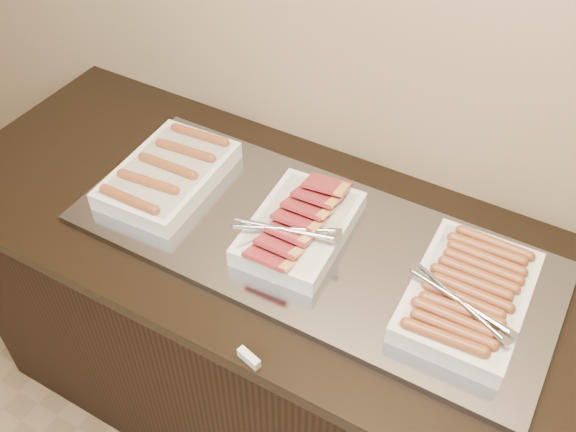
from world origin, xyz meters
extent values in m
cube|color=black|center=(0.00, 2.13, 0.43)|extent=(2.00, 0.70, 0.86)
cube|color=black|center=(0.00, 2.13, 0.88)|extent=(2.06, 0.76, 0.04)
cube|color=gray|center=(0.01, 2.13, 0.91)|extent=(1.20, 0.50, 0.02)
cube|color=silver|center=(-0.42, 2.13, 0.95)|extent=(0.26, 0.37, 0.05)
cylinder|color=brown|center=(-0.43, 1.98, 0.98)|extent=(0.16, 0.03, 0.03)
cylinder|color=brown|center=(-0.43, 2.05, 0.98)|extent=(0.16, 0.04, 0.03)
cylinder|color=brown|center=(-0.42, 2.13, 0.98)|extent=(0.16, 0.03, 0.03)
cylinder|color=brown|center=(-0.42, 2.21, 0.98)|extent=(0.16, 0.04, 0.03)
cylinder|color=brown|center=(-0.42, 2.28, 0.98)|extent=(0.16, 0.04, 0.03)
cube|color=silver|center=(-0.02, 2.13, 0.95)|extent=(0.24, 0.35, 0.05)
cube|color=#99313B|center=(-0.02, 2.00, 0.97)|extent=(0.11, 0.09, 0.04)
cube|color=#99313B|center=(-0.02, 2.04, 0.97)|extent=(0.11, 0.09, 0.04)
cube|color=#99313B|center=(-0.02, 2.09, 0.98)|extent=(0.11, 0.09, 0.04)
cube|color=#99313B|center=(-0.03, 2.13, 0.98)|extent=(0.12, 0.09, 0.04)
cube|color=#99313B|center=(-0.02, 2.17, 0.98)|extent=(0.11, 0.09, 0.04)
cube|color=#99313B|center=(-0.02, 2.22, 0.99)|extent=(0.12, 0.09, 0.04)
cube|color=#99313B|center=(-0.02, 2.26, 0.99)|extent=(0.12, 0.10, 0.04)
cube|color=silver|center=(0.41, 2.13, 0.95)|extent=(0.25, 0.38, 0.05)
cylinder|color=brown|center=(0.40, 1.98, 0.98)|extent=(0.17, 0.04, 0.03)
cylinder|color=brown|center=(0.41, 2.00, 0.98)|extent=(0.17, 0.03, 0.03)
cylinder|color=brown|center=(0.40, 2.03, 0.98)|extent=(0.16, 0.03, 0.03)
cylinder|color=brown|center=(0.41, 2.06, 0.98)|extent=(0.17, 0.04, 0.03)
cylinder|color=brown|center=(0.40, 2.09, 0.98)|extent=(0.16, 0.03, 0.03)
cylinder|color=brown|center=(0.41, 2.12, 0.98)|extent=(0.16, 0.03, 0.03)
cylinder|color=brown|center=(0.40, 2.14, 0.98)|extent=(0.16, 0.03, 0.03)
cylinder|color=brown|center=(0.41, 2.17, 0.98)|extent=(0.16, 0.03, 0.03)
cylinder|color=brown|center=(0.41, 2.20, 0.98)|extent=(0.16, 0.03, 0.03)
cylinder|color=brown|center=(0.41, 2.23, 0.98)|extent=(0.16, 0.03, 0.03)
cylinder|color=brown|center=(0.40, 2.26, 0.98)|extent=(0.17, 0.03, 0.03)
cylinder|color=brown|center=(0.41, 2.28, 0.98)|extent=(0.16, 0.03, 0.03)
cube|color=silver|center=(0.06, 1.77, 0.91)|extent=(0.06, 0.03, 0.02)
camera|label=1|loc=(0.50, 1.16, 2.07)|focal=40.00mm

